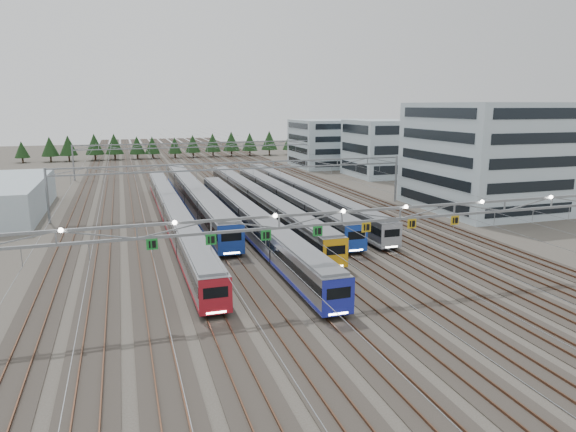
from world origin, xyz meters
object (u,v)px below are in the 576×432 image
object	(u,v)px
gantry_near	(342,220)
west_shed	(10,197)
train_b	(194,195)
gantry_mid	(239,172)
train_c	(249,220)
train_d	(256,200)
train_a	(173,214)
train_e	(285,199)
depot_bldg_mid	(381,148)
depot_bldg_north	(335,143)
gantry_far	(198,149)
depot_bldg_south	(483,157)
train_f	(301,193)

from	to	relation	value
gantry_near	west_shed	xyz separation A→B (m)	(-34.50, 48.96, -4.45)
train_b	gantry_mid	world-z (taller)	gantry_mid
train_c	train_d	xyz separation A→B (m)	(4.50, 13.60, 0.02)
train_a	gantry_mid	xyz separation A→B (m)	(11.25, 8.45, 4.39)
train_a	train_c	distance (m)	11.44
train_e	depot_bldg_mid	world-z (taller)	depot_bldg_mid
gantry_mid	depot_bldg_north	xyz separation A→B (m)	(38.82, 52.48, -0.02)
gantry_mid	gantry_far	xyz separation A→B (m)	(0.00, 45.00, 0.00)
depot_bldg_south	gantry_near	bearing A→B (deg)	-141.55
gantry_far	depot_bldg_south	world-z (taller)	depot_bldg_south
train_c	depot_bldg_north	bearing A→B (deg)	58.86
depot_bldg_north	west_shed	distance (m)	85.45
depot_bldg_south	depot_bldg_mid	xyz separation A→B (m)	(3.54, 40.77, -1.91)
gantry_near	gantry_mid	bearing A→B (deg)	89.93
train_c	depot_bldg_north	distance (m)	79.55
train_e	gantry_near	xyz separation A→B (m)	(-6.80, -37.55, 5.02)
train_a	west_shed	distance (m)	29.02
depot_bldg_north	gantry_far	bearing A→B (deg)	-169.09
depot_bldg_south	train_f	bearing A→B (deg)	154.97
train_a	train_d	distance (m)	15.00
west_shed	train_e	bearing A→B (deg)	-15.45
train_a	train_d	size ratio (longest dim) A/B	1.04
train_c	gantry_mid	distance (m)	16.26
train_f	west_shed	bearing A→B (deg)	172.00
depot_bldg_south	depot_bldg_north	world-z (taller)	depot_bldg_south
gantry_far	depot_bldg_mid	bearing A→B (deg)	-19.00
train_a	train_f	xyz separation A→B (m)	(22.50, 10.86, -0.02)
train_c	west_shed	xyz separation A→B (m)	(-32.30, 24.35, 0.60)
train_a	train_b	xyz separation A→B (m)	(4.50, 12.84, 0.24)
gantry_near	train_b	bearing A→B (deg)	98.56
train_f	west_shed	xyz separation A→B (m)	(-45.80, 6.44, 0.65)
train_f	gantry_mid	distance (m)	12.32
train_b	depot_bldg_south	bearing A→B (deg)	-17.90
train_f	gantry_mid	xyz separation A→B (m)	(-11.25, -2.41, 4.41)
train_f	gantry_far	world-z (taller)	gantry_far
train_b	depot_bldg_south	world-z (taller)	depot_bldg_south
train_b	depot_bldg_mid	xyz separation A→B (m)	(48.15, 26.36, 4.38)
train_e	train_f	world-z (taller)	train_e
gantry_far	depot_bldg_south	xyz separation A→B (m)	(37.86, -55.02, 2.14)
train_e	gantry_mid	size ratio (longest dim) A/B	0.94
depot_bldg_south	depot_bldg_north	size ratio (longest dim) A/B	1.00
train_e	train_f	size ratio (longest dim) A/B	0.84
train_d	west_shed	distance (m)	38.34
train_e	gantry_near	size ratio (longest dim) A/B	0.94
gantry_far	train_f	bearing A→B (deg)	-75.20
train_b	gantry_near	world-z (taller)	gantry_near
train_b	depot_bldg_south	size ratio (longest dim) A/B	2.76
train_b	depot_bldg_north	size ratio (longest dim) A/B	2.76
gantry_near	gantry_far	world-z (taller)	gantry_near
train_f	gantry_far	size ratio (longest dim) A/B	1.11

